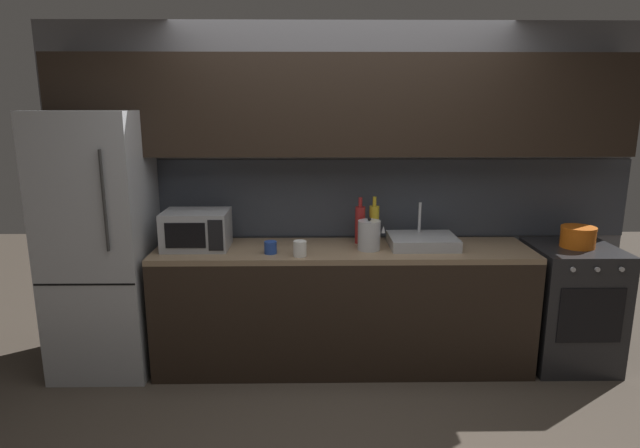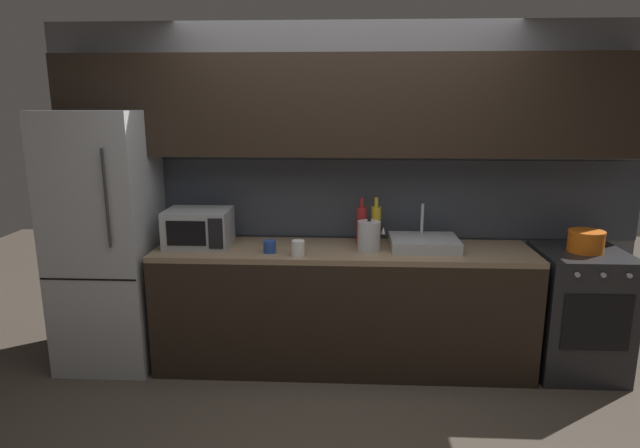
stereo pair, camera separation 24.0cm
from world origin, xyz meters
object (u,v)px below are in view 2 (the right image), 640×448
object	(u,v)px
kettle	(369,236)
wine_bottle_yellow	(376,224)
mug_white	(298,248)
mug_blue	(270,247)
oven_range	(577,312)
wine_bottle_red	(361,225)
microwave	(199,228)
cooking_pot	(586,241)
refrigerator	(107,241)

from	to	relation	value
kettle	wine_bottle_yellow	xyz separation A→B (m)	(0.06, 0.22, 0.04)
mug_white	mug_blue	size ratio (longest dim) A/B	1.23
oven_range	wine_bottle_red	world-z (taller)	wine_bottle_red
microwave	cooking_pot	distance (m)	2.74
refrigerator	oven_range	xyz separation A→B (m)	(3.42, -0.00, -0.49)
cooking_pot	oven_range	bearing A→B (deg)	-167.83
refrigerator	wine_bottle_red	size ratio (longest dim) A/B	5.44
wine_bottle_red	mug_white	distance (m)	0.56
refrigerator	cooking_pot	xyz separation A→B (m)	(3.42, 0.00, 0.04)
mug_white	microwave	bearing A→B (deg)	163.33
oven_range	microwave	bearing A→B (deg)	179.59
refrigerator	oven_range	bearing A→B (deg)	-0.02
refrigerator	wine_bottle_red	xyz separation A→B (m)	(1.86, 0.14, 0.11)
wine_bottle_red	mug_white	size ratio (longest dim) A/B	3.22
refrigerator	mug_blue	bearing A→B (deg)	-6.29
microwave	wine_bottle_yellow	world-z (taller)	wine_bottle_yellow
wine_bottle_yellow	cooking_pot	size ratio (longest dim) A/B	1.41
refrigerator	oven_range	size ratio (longest dim) A/B	2.08
wine_bottle_yellow	cooking_pot	xyz separation A→B (m)	(1.46, -0.17, -0.07)
oven_range	wine_bottle_yellow	size ratio (longest dim) A/B	2.62
refrigerator	cooking_pot	world-z (taller)	refrigerator
kettle	wine_bottle_red	world-z (taller)	wine_bottle_red
wine_bottle_red	oven_range	bearing A→B (deg)	-5.12
mug_white	cooking_pot	size ratio (longest dim) A/B	0.44
refrigerator	kettle	bearing A→B (deg)	-1.38
refrigerator	kettle	xyz separation A→B (m)	(1.91, -0.05, 0.07)
mug_white	mug_blue	xyz separation A→B (m)	(-0.20, 0.07, -0.01)
wine_bottle_red	mug_blue	distance (m)	0.71
refrigerator	mug_white	world-z (taller)	refrigerator
oven_range	wine_bottle_yellow	world-z (taller)	wine_bottle_yellow
refrigerator	cooking_pot	size ratio (longest dim) A/B	7.68
oven_range	wine_bottle_red	distance (m)	1.67
wine_bottle_red	cooking_pot	xyz separation A→B (m)	(1.56, -0.14, -0.07)
kettle	wine_bottle_red	size ratio (longest dim) A/B	0.68
kettle	wine_bottle_red	xyz separation A→B (m)	(-0.05, 0.18, 0.04)
refrigerator	wine_bottle_yellow	bearing A→B (deg)	4.98
wine_bottle_yellow	wine_bottle_red	bearing A→B (deg)	-162.76
refrigerator	mug_white	size ratio (longest dim) A/B	17.52
kettle	cooking_pot	bearing A→B (deg)	1.74
wine_bottle_yellow	mug_blue	bearing A→B (deg)	-157.83
kettle	refrigerator	bearing A→B (deg)	178.62
oven_range	mug_white	bearing A→B (deg)	-174.20
wine_bottle_red	mug_blue	bearing A→B (deg)	-157.03
refrigerator	mug_white	bearing A→B (deg)	-8.16
kettle	cooking_pot	world-z (taller)	kettle
refrigerator	mug_blue	world-z (taller)	refrigerator
mug_blue	cooking_pot	bearing A→B (deg)	3.48
oven_range	kettle	bearing A→B (deg)	-178.31
kettle	mug_white	world-z (taller)	kettle
oven_range	cooking_pot	size ratio (longest dim) A/B	3.69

